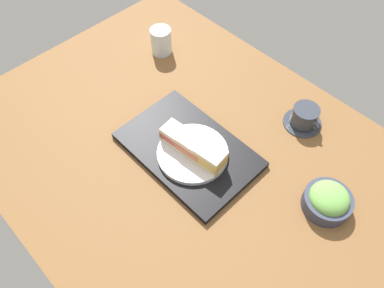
% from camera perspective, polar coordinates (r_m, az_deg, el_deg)
% --- Properties ---
extents(ground_plane, '(1.40, 1.00, 0.03)m').
position_cam_1_polar(ground_plane, '(1.13, -0.08, -1.98)').
color(ground_plane, brown).
extents(serving_tray, '(0.40, 0.26, 0.02)m').
position_cam_1_polar(serving_tray, '(1.12, -0.56, -0.85)').
color(serving_tray, black).
rests_on(serving_tray, ground_plane).
extents(sandwich_plate, '(0.21, 0.21, 0.01)m').
position_cam_1_polar(sandwich_plate, '(1.09, 0.10, -1.41)').
color(sandwich_plate, silver).
rests_on(sandwich_plate, serving_tray).
extents(sandwich_near, '(0.09, 0.07, 0.05)m').
position_cam_1_polar(sandwich_near, '(1.09, -2.38, 1.29)').
color(sandwich_near, beige).
rests_on(sandwich_near, sandwich_plate).
extents(sandwich_middle, '(0.09, 0.07, 0.05)m').
position_cam_1_polar(sandwich_middle, '(1.06, 0.11, -0.36)').
color(sandwich_middle, beige).
rests_on(sandwich_middle, sandwich_plate).
extents(sandwich_far, '(0.09, 0.07, 0.06)m').
position_cam_1_polar(sandwich_far, '(1.04, 2.71, -2.10)').
color(sandwich_far, beige).
rests_on(sandwich_far, sandwich_plate).
extents(salad_bowl, '(0.13, 0.13, 0.07)m').
position_cam_1_polar(salad_bowl, '(1.07, 19.82, -7.99)').
color(salad_bowl, '#33384C').
rests_on(salad_bowl, ground_plane).
extents(coffee_cup, '(0.13, 0.12, 0.07)m').
position_cam_1_polar(coffee_cup, '(1.22, 16.61, 3.91)').
color(coffee_cup, '#333842').
rests_on(coffee_cup, ground_plane).
extents(drinking_glass, '(0.07, 0.07, 0.10)m').
position_cam_1_polar(drinking_glass, '(1.40, -4.67, 15.22)').
color(drinking_glass, silver).
rests_on(drinking_glass, ground_plane).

